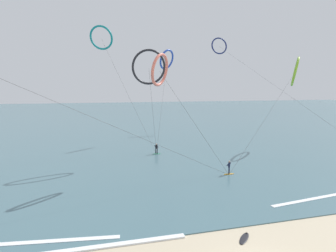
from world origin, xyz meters
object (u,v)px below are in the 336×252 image
at_px(surfer_emerald, 156,149).
at_px(kite_cobalt, 167,60).
at_px(kite_coral, 160,70).
at_px(surfer_amber, 229,168).
at_px(kite_lime, 295,72).
at_px(kite_teal, 101,38).
at_px(surfboard_spare, 244,238).
at_px(kite_navy, 219,46).
at_px(kite_charcoal, 149,67).

height_order(surfer_emerald, kite_cobalt, kite_cobalt).
bearing_deg(kite_coral, surfer_amber, 110.00).
bearing_deg(kite_lime, kite_teal, -64.04).
xyz_separation_m(surfer_emerald, surfboard_spare, (-0.40, -28.10, -0.78)).
bearing_deg(kite_teal, kite_navy, -118.78).
xyz_separation_m(surfer_emerald, kite_lime, (26.47, 1.32, 12.75)).
height_order(kite_charcoal, kite_cobalt, kite_cobalt).
height_order(kite_navy, surfboard_spare, kite_navy).
relative_size(kite_teal, surfboard_spare, 11.99).
height_order(surfer_amber, kite_cobalt, kite_cobalt).
xyz_separation_m(kite_navy, surfboard_spare, (-24.03, -55.69, -21.39)).
xyz_separation_m(kite_cobalt, kite_teal, (-13.35, -6.57, 2.71)).
xyz_separation_m(kite_lime, kite_teal, (-34.18, 6.22, 5.47)).
distance_m(surfer_emerald, kite_navy, 41.76).
bearing_deg(kite_cobalt, surfer_emerald, 30.35).
relative_size(kite_lime, kite_teal, 1.08).
bearing_deg(surfboard_spare, kite_teal, 101.60).
relative_size(surfer_emerald, kite_coral, 0.12).
relative_size(surfer_amber, kite_lime, 0.07).
height_order(surfer_amber, kite_charcoal, kite_charcoal).
distance_m(surfer_amber, kite_cobalt, 31.67).
distance_m(kite_charcoal, surfboard_spare, 28.84).
bearing_deg(surfer_amber, kite_cobalt, 38.05).
bearing_deg(kite_lime, kite_navy, -137.56).
distance_m(kite_cobalt, surfboard_spare, 45.65).
bearing_deg(kite_cobalt, kite_coral, 34.77).
bearing_deg(kite_coral, kite_cobalt, -157.07).
relative_size(surfer_emerald, kite_teal, 0.08).
bearing_deg(kite_teal, kite_cobalt, -125.17).
height_order(kite_charcoal, kite_lime, kite_lime).
bearing_deg(kite_coral, kite_lime, 152.88).
bearing_deg(kite_teal, surfer_emerald, 164.28).
distance_m(kite_cobalt, kite_teal, 15.13).
xyz_separation_m(surfer_amber, kite_teal, (-13.61, 21.04, 18.21)).
relative_size(surfer_emerald, surfboard_spare, 0.97).
height_order(surfer_emerald, kite_coral, kite_coral).
xyz_separation_m(kite_charcoal, kite_navy, (25.34, 30.27, 7.83)).
height_order(surfer_emerald, surfboard_spare, surfer_emerald).
relative_size(kite_navy, kite_coral, 3.58).
relative_size(kite_lime, kite_coral, 1.54).
bearing_deg(kite_coral, surfboard_spare, 45.72).
height_order(surfer_emerald, kite_teal, kite_teal).
distance_m(kite_lime, kite_teal, 35.17).
bearing_deg(kite_lime, surfer_amber, -17.96).
distance_m(kite_cobalt, kite_coral, 26.09).
bearing_deg(kite_teal, surfer_amber, 151.52).
height_order(kite_charcoal, kite_teal, kite_teal).
bearing_deg(kite_navy, kite_coral, -124.40).
distance_m(surfer_emerald, kite_teal, 21.17).
distance_m(kite_lime, kite_cobalt, 24.60).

